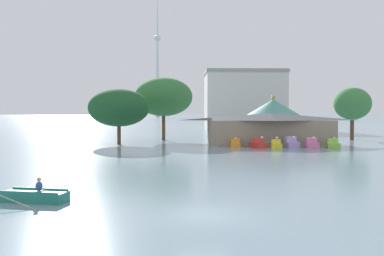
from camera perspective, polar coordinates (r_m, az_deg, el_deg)
name	(u,v)px	position (r m, az deg, el deg)	size (l,w,h in m)	color
ground_plane	(204,214)	(19.79, 1.72, -11.78)	(2000.00, 2000.00, 0.00)	gray
rowboat_with_rower	(35,196)	(23.88, -20.84, -8.76)	(3.67, 3.70, 1.38)	#237A6B
pedal_boat_orange	(235,144)	(57.72, 6.01, -2.16)	(1.67, 2.59, 1.42)	orange
pedal_boat_red	(258,144)	(56.85, 9.08, -2.18)	(2.12, 3.00, 1.64)	red
pedal_boat_yellow	(276,145)	(56.88, 11.50, -2.24)	(1.76, 2.82, 1.62)	yellow
pedal_boat_lavender	(291,143)	(58.60, 13.49, -2.00)	(1.81, 2.53, 1.59)	#B299D8
pedal_boat_pink	(312,144)	(58.13, 16.16, -2.11)	(1.73, 2.45, 1.62)	pink
pedal_boat_lime	(333,144)	(59.52, 18.84, -2.11)	(2.18, 3.09, 1.50)	#8CCC3F
boathouse	(270,128)	(62.79, 10.65, -0.02)	(19.63, 7.47, 4.71)	gray
green_roof_pavilion	(273,116)	(74.78, 11.12, 1.66)	(10.65, 10.65, 7.83)	#993328
shoreline_tree_tall_left	(119,108)	(63.27, -10.05, 2.77)	(9.15, 9.15, 8.36)	brown
shoreline_tree_mid	(164,97)	(72.14, -3.95, 4.30)	(10.06, 10.06, 10.86)	brown
shoreline_tree_right	(352,104)	(78.29, 21.23, 3.12)	(6.44, 6.44, 9.19)	brown
background_building_block	(244,100)	(124.52, 7.19, 3.88)	(23.39, 15.13, 17.21)	silver
distant_broadcast_tower	(157,49)	(443.00, -4.78, 10.78)	(6.81, 6.81, 161.86)	silver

